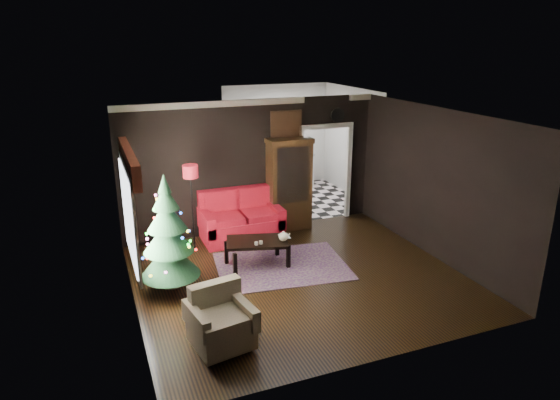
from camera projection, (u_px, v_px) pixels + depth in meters
name	position (u px, v px, depth m)	size (l,w,h in m)	color
floor	(299.00, 278.00, 8.60)	(5.50, 5.50, 0.00)	black
ceiling	(301.00, 117.00, 7.72)	(5.50, 5.50, 0.00)	white
wall_back	(252.00, 167.00, 10.37)	(5.50, 5.50, 0.00)	black
wall_front	(383.00, 262.00, 5.95)	(5.50, 5.50, 0.00)	black
wall_left	(128.00, 223.00, 7.20)	(5.50, 5.50, 0.00)	black
wall_right	(436.00, 184.00, 9.12)	(5.50, 5.50, 0.00)	black
doorway	(324.00, 175.00, 11.07)	(1.10, 0.10, 2.10)	white
left_window	(129.00, 215.00, 7.37)	(0.05, 1.60, 1.40)	white
valance	(129.00, 161.00, 7.15)	(0.12, 2.10, 0.35)	maroon
kitchen_floor	(297.00, 200.00, 12.72)	(3.00, 3.00, 0.00)	white
kitchen_window	(277.00, 125.00, 13.47)	(0.70, 0.06, 0.70)	white
rug	(282.00, 266.00, 9.02)	(2.33, 1.70, 0.01)	#643E5A
loveseat	(241.00, 216.00, 10.11)	(1.70, 0.90, 1.00)	#9A0C11
curio_cabinet	(289.00, 186.00, 10.57)	(0.90, 0.45, 1.90)	black
floor_lamp	(193.00, 212.00, 9.38)	(0.31, 0.31, 1.83)	black
christmas_tree	(168.00, 234.00, 7.75)	(0.95, 0.95, 1.82)	black
armchair	(221.00, 318.00, 6.51)	(0.77, 0.77, 0.79)	tan
coffee_table	(257.00, 253.00, 8.97)	(1.09, 0.65, 0.49)	black
teapot	(283.00, 236.00, 8.84)	(0.19, 0.19, 0.18)	white
cup_a	(256.00, 243.00, 8.69)	(0.07, 0.07, 0.06)	silver
cup_b	(261.00, 242.00, 8.73)	(0.07, 0.07, 0.06)	white
book	(280.00, 231.00, 8.99)	(0.18, 0.02, 0.24)	#957659
wall_clock	(337.00, 115.00, 10.70)	(0.32, 0.32, 0.06)	white
painting	(286.00, 124.00, 10.32)	(0.62, 0.05, 0.52)	#AC704C
kitchen_counter	(280.00, 172.00, 13.64)	(1.80, 0.60, 0.90)	white
kitchen_table	(291.00, 190.00, 12.24)	(0.70, 0.70, 0.75)	brown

